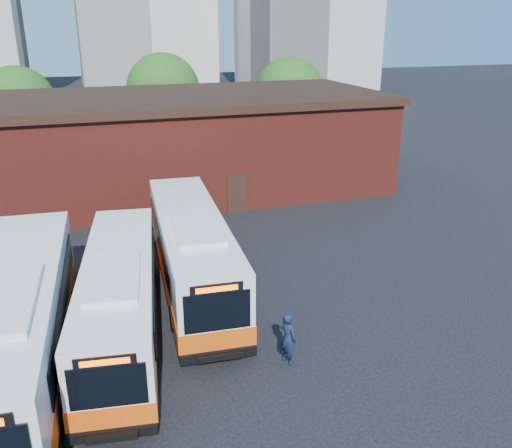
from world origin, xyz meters
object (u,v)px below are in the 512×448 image
object	(u,v)px
bus_midwest	(120,301)
transit_worker	(288,338)
bus_west	(19,329)
bus_mideast	(192,253)

from	to	relation	value
bus_midwest	transit_worker	bearing A→B (deg)	-25.95
bus_west	transit_worker	world-z (taller)	bus_west
bus_midwest	bus_mideast	world-z (taller)	bus_mideast
bus_midwest	bus_mideast	bearing A→B (deg)	51.37
transit_worker	bus_midwest	bearing A→B (deg)	32.86
bus_midwest	transit_worker	size ratio (longest dim) A/B	6.35
transit_worker	bus_mideast	bearing A→B (deg)	-7.56
bus_west	bus_mideast	size ratio (longest dim) A/B	1.04
bus_west	transit_worker	size ratio (longest dim) A/B	7.09
bus_midwest	transit_worker	distance (m)	6.17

